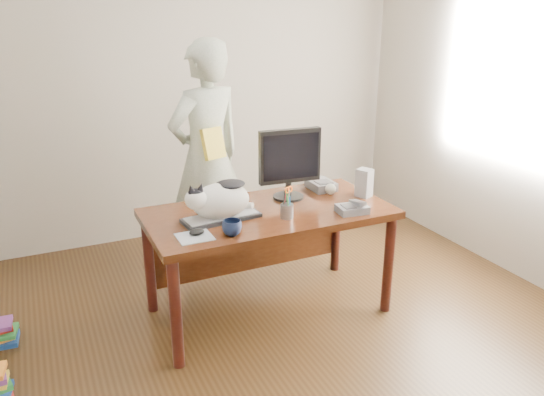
{
  "coord_description": "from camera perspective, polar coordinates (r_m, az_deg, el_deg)",
  "views": [
    {
      "loc": [
        -1.34,
        -2.35,
        1.99
      ],
      "look_at": [
        0.0,
        0.55,
        0.85
      ],
      "focal_mm": 35.0,
      "sensor_mm": 36.0,
      "label": 1
    }
  ],
  "objects": [
    {
      "name": "person",
      "position": [
        4.18,
        -7.02,
        4.38
      ],
      "size": [
        0.76,
        0.61,
        1.8
      ],
      "primitive_type": "imported",
      "rotation": [
        0.0,
        0.0,
        3.45
      ],
      "color": "silver",
      "rests_on": "ground"
    },
    {
      "name": "monitor",
      "position": [
        3.6,
        1.92,
        4.09
      ],
      "size": [
        0.44,
        0.23,
        0.49
      ],
      "rotation": [
        0.0,
        0.0,
        -0.08
      ],
      "color": "black",
      "rests_on": "desk"
    },
    {
      "name": "keyboard",
      "position": [
        3.33,
        -5.47,
        -2.1
      ],
      "size": [
        0.5,
        0.23,
        0.03
      ],
      "rotation": [
        0.0,
        0.0,
        0.1
      ],
      "color": "black",
      "rests_on": "desk"
    },
    {
      "name": "cat",
      "position": [
        3.27,
        -5.76,
        -0.16
      ],
      "size": [
        0.48,
        0.28,
        0.27
      ],
      "rotation": [
        0.0,
        0.0,
        0.1
      ],
      "color": "white",
      "rests_on": "keyboard"
    },
    {
      "name": "pen_cup",
      "position": [
        3.33,
        1.62,
        -1.22
      ],
      "size": [
        0.11,
        0.11,
        0.21
      ],
      "rotation": [
        0.0,
        0.0,
        0.38
      ],
      "color": "gray",
      "rests_on": "desk"
    },
    {
      "name": "baseball",
      "position": [
        3.78,
        6.31,
        0.97
      ],
      "size": [
        0.08,
        0.08,
        0.08
      ],
      "rotation": [
        0.0,
        0.0,
        -0.24
      ],
      "color": "silver",
      "rests_on": "desk"
    },
    {
      "name": "coffee_mug",
      "position": [
        3.09,
        -4.33,
        -3.21
      ],
      "size": [
        0.16,
        0.16,
        0.09
      ],
      "primitive_type": "imported",
      "rotation": [
        0.0,
        0.0,
        0.88
      ],
      "color": "black",
      "rests_on": "desk"
    },
    {
      "name": "desk",
      "position": [
        3.59,
        -0.86,
        -3.1
      ],
      "size": [
        1.6,
        0.8,
        0.75
      ],
      "color": "black",
      "rests_on": "ground"
    },
    {
      "name": "room",
      "position": [
        2.78,
        4.78,
        6.26
      ],
      "size": [
        4.5,
        4.5,
        4.5
      ],
      "color": "black",
      "rests_on": "ground"
    },
    {
      "name": "held_book",
      "position": [
        3.99,
        -6.34,
        5.86
      ],
      "size": [
        0.19,
        0.15,
        0.24
      ],
      "rotation": [
        0.0,
        0.0,
        0.31
      ],
      "color": "yellow",
      "rests_on": "person"
    },
    {
      "name": "speaker",
      "position": [
        3.75,
        9.88,
        1.62
      ],
      "size": [
        0.12,
        0.13,
        0.2
      ],
      "rotation": [
        0.0,
        0.0,
        0.42
      ],
      "color": "gray",
      "rests_on": "desk"
    },
    {
      "name": "mouse",
      "position": [
        3.11,
        -8.1,
        -3.63
      ],
      "size": [
        0.09,
        0.06,
        0.04
      ],
      "rotation": [
        0.0,
        0.0,
        0.0
      ],
      "color": "black",
      "rests_on": "mousepad"
    },
    {
      "name": "book_stack",
      "position": [
        3.68,
        -5.05,
        0.4
      ],
      "size": [
        0.22,
        0.19,
        0.07
      ],
      "rotation": [
        0.0,
        0.0,
        -0.25
      ],
      "color": "#511516",
      "rests_on": "desk"
    },
    {
      "name": "calculator",
      "position": [
        3.89,
        5.31,
        1.41
      ],
      "size": [
        0.17,
        0.22,
        0.07
      ],
      "rotation": [
        0.0,
        0.0,
        -0.01
      ],
      "color": "slate",
      "rests_on": "desk"
    },
    {
      "name": "phone",
      "position": [
        3.46,
        8.67,
        -1.09
      ],
      "size": [
        0.21,
        0.17,
        0.09
      ],
      "rotation": [
        0.0,
        0.0,
        -0.12
      ],
      "color": "slate",
      "rests_on": "desk"
    },
    {
      "name": "mousepad",
      "position": [
        3.1,
        -8.33,
        -4.15
      ],
      "size": [
        0.2,
        0.18,
        0.0
      ],
      "rotation": [
        0.0,
        0.0,
        0.0
      ],
      "color": "#B3B9C0",
      "rests_on": "desk"
    }
  ]
}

